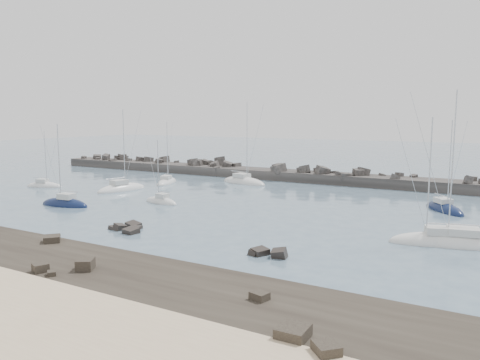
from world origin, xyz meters
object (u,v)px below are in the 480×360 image
sailboat_5 (161,202)px  sailboat_1 (167,183)px  sailboat_2 (65,205)px  sailboat_0 (44,186)px  sailboat_3 (122,190)px  sailboat_4 (244,183)px  sailboat_9 (457,244)px  sailboat_6 (444,210)px  sailboat_7 (433,242)px

sailboat_5 → sailboat_1: bearing=126.5°
sailboat_1 → sailboat_2: (1.76, -24.91, 0.03)m
sailboat_0 → sailboat_1: bearing=42.6°
sailboat_3 → sailboat_5: 14.59m
sailboat_5 → sailboat_0: bearing=176.5°
sailboat_4 → sailboat_9: sailboat_4 is taller
sailboat_2 → sailboat_9: (50.04, 5.28, -0.02)m
sailboat_3 → sailboat_6: sailboat_3 is taller
sailboat_0 → sailboat_3: 15.29m
sailboat_0 → sailboat_4: bearing=37.5°
sailboat_0 → sailboat_3: bearing=15.3°
sailboat_5 → sailboat_9: sailboat_9 is taller
sailboat_3 → sailboat_9: sailboat_9 is taller
sailboat_3 → sailboat_6: bearing=10.0°
sailboat_6 → sailboat_1: bearing=177.8°
sailboat_0 → sailboat_4: size_ratio=0.67×
sailboat_1 → sailboat_5: bearing=-53.5°
sailboat_3 → sailboat_4: bearing=52.3°
sailboat_3 → sailboat_4: size_ratio=0.91×
sailboat_4 → sailboat_6: bearing=-14.2°
sailboat_6 → sailboat_0: bearing=-168.8°
sailboat_6 → sailboat_3: bearing=-170.0°
sailboat_2 → sailboat_3: 14.58m
sailboat_7 → sailboat_3: bearing=169.3°
sailboat_7 → sailboat_2: bearing=-174.5°
sailboat_2 → sailboat_5: sailboat_2 is taller
sailboat_2 → sailboat_7: (47.94, 4.65, -0.01)m
sailboat_4 → sailboat_2: bearing=-108.6°
sailboat_4 → sailboat_1: bearing=-150.2°
sailboat_2 → sailboat_6: 52.20m
sailboat_2 → sailboat_4: (10.83, 32.12, -0.01)m
sailboat_0 → sailboat_2: (17.74, -10.22, 0.02)m
sailboat_0 → sailboat_9: 67.96m
sailboat_2 → sailboat_7: bearing=5.5°
sailboat_3 → sailboat_5: sailboat_3 is taller
sailboat_6 → sailboat_7: bearing=-86.6°
sailboat_1 → sailboat_4: size_ratio=0.77×
sailboat_3 → sailboat_4: sailboat_4 is taller
sailboat_4 → sailboat_9: bearing=-34.4°
sailboat_1 → sailboat_4: 14.51m
sailboat_3 → sailboat_5: (13.40, -5.78, -0.02)m
sailboat_4 → sailboat_9: size_ratio=1.00×
sailboat_1 → sailboat_5: sailboat_1 is taller
sailboat_5 → sailboat_2: bearing=-140.8°
sailboat_1 → sailboat_6: 48.65m
sailboat_2 → sailboat_6: (46.85, 23.02, -0.02)m
sailboat_2 → sailboat_5: (10.40, 8.49, -0.02)m
sailboat_1 → sailboat_5: (12.16, -16.42, 0.00)m
sailboat_5 → sailboat_9: bearing=-4.6°
sailboat_2 → sailboat_1: bearing=94.0°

